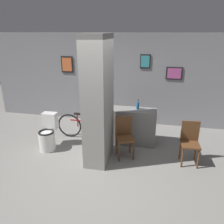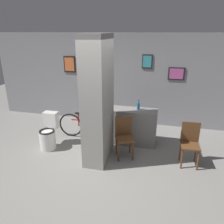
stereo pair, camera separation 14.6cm
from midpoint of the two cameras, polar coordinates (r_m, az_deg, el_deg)
The scene contains 9 objects.
ground_plane at distance 4.57m, azimuth -4.77°, elevation -14.89°, with size 14.00×14.00×0.00m, color gray.
wall_back at distance 6.43m, azimuth 1.49°, elevation 8.46°, with size 8.00×0.09×2.60m.
pillar_center at distance 4.40m, azimuth -4.59°, elevation 2.69°, with size 0.48×0.91×2.60m.
counter_shelf at distance 5.39m, azimuth 4.17°, elevation -3.69°, with size 1.21×0.44×0.88m.
toilet at distance 5.38m, azimuth -17.16°, elevation -5.69°, with size 0.37×0.53×0.83m.
chair_near_pillar at distance 4.79m, azimuth 2.40°, elevation -6.06°, with size 0.47×0.47×0.90m.
chair_by_doorway at distance 4.81m, azimuth 18.87°, elevation -7.15°, with size 0.38×0.38×0.90m.
bicycle at distance 5.66m, azimuth -7.42°, elevation -3.78°, with size 1.56×0.42×0.69m.
bottle_tall at distance 5.21m, azimuth 5.93°, elevation 1.69°, with size 0.07×0.07×0.25m.
Camera 1 is at (1.04, -3.58, 2.63)m, focal length 35.00 mm.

